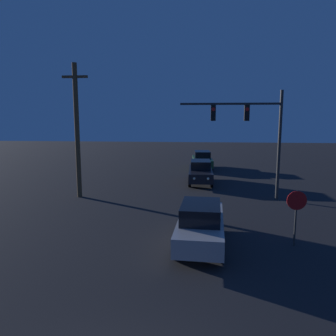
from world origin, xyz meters
name	(u,v)px	position (x,y,z in m)	size (l,w,h in m)	color
car_near	(201,223)	(1.56, 7.89, 0.83)	(1.90, 4.90, 1.64)	#99999E
car_mid	(201,172)	(1.65, 19.75, 0.83)	(1.72, 4.84, 1.64)	black
car_far	(202,160)	(1.87, 26.50, 0.83)	(1.90, 4.90, 1.64)	#1E4728
traffic_signal_mast	(253,127)	(4.56, 15.14, 4.21)	(5.75, 0.30, 6.26)	#2D2D2D
stop_sign	(296,208)	(5.05, 8.09, 1.46)	(0.71, 0.07, 2.10)	#2D2D2D
utility_pole	(77,129)	(-5.65, 14.79, 4.06)	(1.50, 0.28, 7.84)	brown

